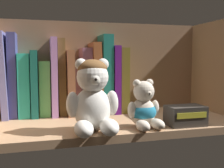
{
  "coord_description": "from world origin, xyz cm",
  "views": [
    {
      "loc": [
        -20.37,
        -70.87,
        18.81
      ],
      "look_at": [
        -1.31,
        0.0,
        12.17
      ],
      "focal_mm": 42.24,
      "sensor_mm": 36.0,
      "label": 1
    }
  ],
  "objects_px": {
    "book_2": "(25,85)",
    "book_13": "(120,80)",
    "book_3": "(35,83)",
    "book_8": "(77,87)",
    "book_0": "(5,75)",
    "book_1": "(13,75)",
    "book_10": "(95,78)",
    "small_product_box": "(185,115)",
    "teddy_bear_smaller": "(144,109)",
    "book_12": "(113,79)",
    "book_7": "(69,82)",
    "book_5": "(54,77)",
    "teddy_bear_larger": "(93,97)",
    "book_9": "(85,81)",
    "book_11": "(104,74)",
    "book_6": "(61,77)",
    "book_4": "(45,88)"
  },
  "relations": [
    {
      "from": "book_1",
      "to": "teddy_bear_smaller",
      "type": "distance_m",
      "value": 0.4
    },
    {
      "from": "book_5",
      "to": "teddy_bear_larger",
      "type": "relative_size",
      "value": 1.36
    },
    {
      "from": "book_11",
      "to": "book_12",
      "type": "relative_size",
      "value": 1.16
    },
    {
      "from": "book_7",
      "to": "book_13",
      "type": "relative_size",
      "value": 0.95
    },
    {
      "from": "book_12",
      "to": "book_8",
      "type": "bearing_deg",
      "value": 180.0
    },
    {
      "from": "book_5",
      "to": "teddy_bear_larger",
      "type": "bearing_deg",
      "value": -71.26
    },
    {
      "from": "book_4",
      "to": "book_13",
      "type": "bearing_deg",
      "value": 0.0
    },
    {
      "from": "book_13",
      "to": "small_product_box",
      "type": "bearing_deg",
      "value": -65.81
    },
    {
      "from": "book_4",
      "to": "small_product_box",
      "type": "relative_size",
      "value": 1.71
    },
    {
      "from": "book_5",
      "to": "book_12",
      "type": "distance_m",
      "value": 0.19
    },
    {
      "from": "book_2",
      "to": "book_9",
      "type": "xyz_separation_m",
      "value": [
        0.19,
        0.0,
        0.01
      ]
    },
    {
      "from": "book_4",
      "to": "book_10",
      "type": "distance_m",
      "value": 0.16
    },
    {
      "from": "book_6",
      "to": "teddy_bear_larger",
      "type": "relative_size",
      "value": 1.35
    },
    {
      "from": "book_9",
      "to": "book_11",
      "type": "distance_m",
      "value": 0.07
    },
    {
      "from": "book_3",
      "to": "book_5",
      "type": "height_order",
      "value": "book_5"
    },
    {
      "from": "teddy_bear_smaller",
      "to": "book_13",
      "type": "bearing_deg",
      "value": 88.07
    },
    {
      "from": "book_2",
      "to": "book_13",
      "type": "relative_size",
      "value": 0.9
    },
    {
      "from": "book_10",
      "to": "book_3",
      "type": "bearing_deg",
      "value": 180.0
    },
    {
      "from": "book_1",
      "to": "book_2",
      "type": "height_order",
      "value": "book_1"
    },
    {
      "from": "book_3",
      "to": "book_8",
      "type": "relative_size",
      "value": 1.2
    },
    {
      "from": "book_8",
      "to": "book_11",
      "type": "xyz_separation_m",
      "value": [
        0.09,
        0.0,
        0.04
      ]
    },
    {
      "from": "book_5",
      "to": "book_6",
      "type": "bearing_deg",
      "value": 0.0
    },
    {
      "from": "book_5",
      "to": "book_10",
      "type": "relative_size",
      "value": 1.06
    },
    {
      "from": "book_8",
      "to": "teddy_bear_larger",
      "type": "height_order",
      "value": "teddy_bear_larger"
    },
    {
      "from": "book_10",
      "to": "teddy_bear_smaller",
      "type": "bearing_deg",
      "value": -70.85
    },
    {
      "from": "book_2",
      "to": "book_7",
      "type": "bearing_deg",
      "value": 0.0
    },
    {
      "from": "teddy_bear_smaller",
      "to": "book_12",
      "type": "bearing_deg",
      "value": 94.67
    },
    {
      "from": "book_0",
      "to": "book_8",
      "type": "distance_m",
      "value": 0.22
    },
    {
      "from": "book_1",
      "to": "teddy_bear_smaller",
      "type": "relative_size",
      "value": 2.03
    },
    {
      "from": "book_5",
      "to": "book_12",
      "type": "relative_size",
      "value": 1.1
    },
    {
      "from": "book_3",
      "to": "book_11",
      "type": "height_order",
      "value": "book_11"
    },
    {
      "from": "book_6",
      "to": "teddy_bear_larger",
      "type": "bearing_deg",
      "value": -76.49
    },
    {
      "from": "book_11",
      "to": "teddy_bear_larger",
      "type": "bearing_deg",
      "value": -109.48
    },
    {
      "from": "book_6",
      "to": "teddy_bear_larger",
      "type": "distance_m",
      "value": 0.24
    },
    {
      "from": "book_7",
      "to": "small_product_box",
      "type": "distance_m",
      "value": 0.37
    },
    {
      "from": "book_2",
      "to": "teddy_bear_larger",
      "type": "distance_m",
      "value": 0.29
    },
    {
      "from": "book_2",
      "to": "small_product_box",
      "type": "xyz_separation_m",
      "value": [
        0.41,
        -0.23,
        -0.07
      ]
    },
    {
      "from": "book_8",
      "to": "book_9",
      "type": "distance_m",
      "value": 0.03
    },
    {
      "from": "teddy_bear_larger",
      "to": "book_12",
      "type": "bearing_deg",
      "value": 64.42
    },
    {
      "from": "book_9",
      "to": "book_12",
      "type": "relative_size",
      "value": 0.96
    },
    {
      "from": "book_0",
      "to": "book_7",
      "type": "bearing_deg",
      "value": 0.0
    },
    {
      "from": "book_2",
      "to": "book_6",
      "type": "height_order",
      "value": "book_6"
    },
    {
      "from": "book_11",
      "to": "teddy_bear_larger",
      "type": "xyz_separation_m",
      "value": [
        -0.08,
        -0.23,
        -0.04
      ]
    },
    {
      "from": "book_5",
      "to": "book_13",
      "type": "relative_size",
      "value": 1.13
    },
    {
      "from": "book_0",
      "to": "book_3",
      "type": "xyz_separation_m",
      "value": [
        0.08,
        0.0,
        -0.03
      ]
    },
    {
      "from": "book_0",
      "to": "book_2",
      "type": "bearing_deg",
      "value": 0.0
    },
    {
      "from": "book_3",
      "to": "book_2",
      "type": "bearing_deg",
      "value": 180.0
    },
    {
      "from": "book_10",
      "to": "small_product_box",
      "type": "bearing_deg",
      "value": -50.64
    },
    {
      "from": "book_0",
      "to": "book_1",
      "type": "xyz_separation_m",
      "value": [
        0.02,
        0.0,
        -0.0
      ]
    },
    {
      "from": "book_3",
      "to": "book_5",
      "type": "distance_m",
      "value": 0.06
    }
  ]
}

